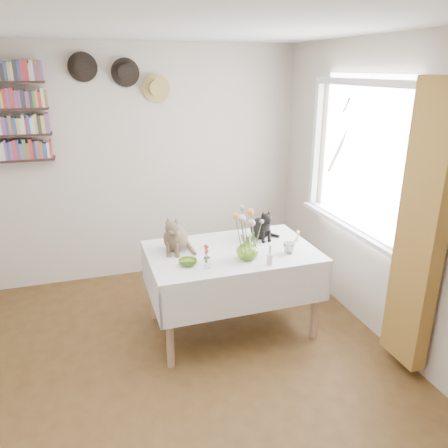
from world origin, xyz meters
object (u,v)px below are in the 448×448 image
object	(u,v)px
tabby_cat	(175,232)
black_cat	(260,223)
flower_vase	(247,249)
dining_table	(231,270)

from	to	relation	value
tabby_cat	black_cat	xyz separation A→B (m)	(0.80, 0.06, -0.02)
black_cat	flower_vase	bearing A→B (deg)	-131.05
flower_vase	black_cat	bearing A→B (deg)	56.07
tabby_cat	flower_vase	distance (m)	0.63
tabby_cat	dining_table	bearing A→B (deg)	5.65
dining_table	flower_vase	size ratio (longest dim) A/B	7.65
dining_table	tabby_cat	world-z (taller)	tabby_cat
dining_table	flower_vase	xyz separation A→B (m)	(0.06, -0.22, 0.28)
flower_vase	dining_table	bearing A→B (deg)	105.98
dining_table	black_cat	distance (m)	0.52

